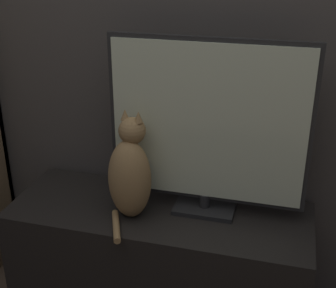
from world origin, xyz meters
The scene contains 4 objects.
wall_back centered at (0.00, 1.22, 1.30)m, with size 4.80×0.05×2.60m.
tv_stand centered at (0.00, 0.94, 0.26)m, with size 1.31×0.48×0.53m.
tv centered at (0.19, 1.00, 0.92)m, with size 0.82×0.16×0.75m.
cat centered at (-0.10, 0.88, 0.72)m, with size 0.21×0.32×0.46m.
Camera 1 is at (0.50, -0.73, 1.62)m, focal length 50.00 mm.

